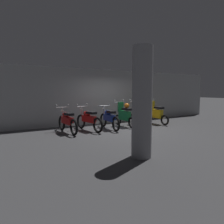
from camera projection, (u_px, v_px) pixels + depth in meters
name	position (u px, v px, depth m)	size (l,w,h in m)	color
ground_plane	(123.00, 129.00, 9.08)	(80.00, 80.00, 0.00)	#424244
back_wall	(101.00, 96.00, 10.82)	(16.00, 0.30, 2.86)	#9EA0A3
motorbike_slot_0	(67.00, 121.00, 8.34)	(0.59, 1.95, 1.15)	black
motorbike_slot_1	(89.00, 119.00, 8.78)	(0.61, 1.93, 1.15)	black
motorbike_slot_2	(109.00, 118.00, 9.16)	(0.56, 1.95, 1.03)	black
motorbike_slot_3	(124.00, 115.00, 9.77)	(0.59, 1.68, 1.29)	black
motorbike_slot_4	(140.00, 114.00, 10.26)	(0.59, 1.68, 1.29)	black
motorbike_slot_5	(156.00, 114.00, 10.59)	(0.59, 1.68, 1.29)	black
support_pillar	(142.00, 103.00, 5.17)	(0.52, 0.52, 2.86)	gray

